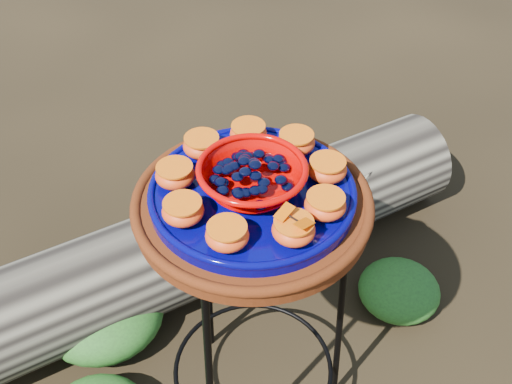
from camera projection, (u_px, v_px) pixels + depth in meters
plant_stand at (253, 320)px, 1.51m from camera, size 0.44×0.44×0.70m
terracotta_saucer at (252, 206)px, 1.26m from camera, size 0.46×0.46×0.04m
cobalt_plate at (252, 194)px, 1.24m from camera, size 0.40×0.40×0.03m
red_bowl at (252, 178)px, 1.21m from camera, size 0.20×0.20×0.06m
glass_gems at (252, 162)px, 1.18m from camera, size 0.15×0.15×0.03m
orange_half_0 at (294, 230)px, 1.12m from camera, size 0.08×0.08×0.04m
orange_half_1 at (325, 205)px, 1.16m from camera, size 0.08×0.08×0.04m
orange_half_2 at (327, 169)px, 1.24m from camera, size 0.08×0.08×0.04m
orange_half_3 at (296, 142)px, 1.30m from camera, size 0.08×0.08×0.04m
orange_half_4 at (248, 134)px, 1.32m from camera, size 0.08×0.08×0.04m
orange_half_5 at (202, 146)px, 1.29m from camera, size 0.08×0.08×0.04m
orange_half_6 at (175, 175)px, 1.23m from camera, size 0.08×0.08×0.04m
orange_half_7 at (183, 211)px, 1.15m from camera, size 0.08×0.08×0.04m
orange_half_8 at (227, 235)px, 1.11m from camera, size 0.08×0.08×0.04m
butterfly at (294, 219)px, 1.10m from camera, size 0.09×0.07×0.01m
driftwood_log at (223, 235)px, 1.99m from camera, size 1.62×0.53×0.30m
foliage_right at (399, 289)px, 1.94m from camera, size 0.25×0.25×0.12m
foliage_back at (103, 311)px, 1.85m from camera, size 0.35×0.35×0.18m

